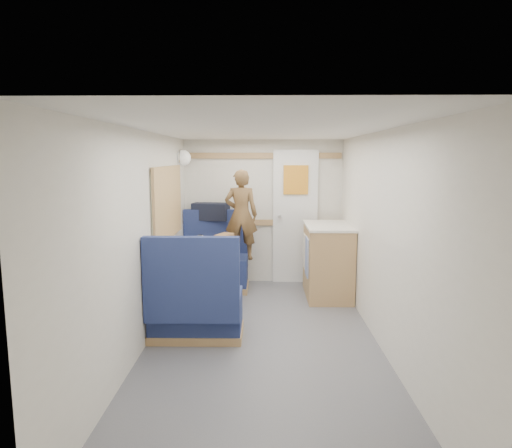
{
  "coord_description": "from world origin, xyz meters",
  "views": [
    {
      "loc": [
        0.01,
        -4.1,
        1.76
      ],
      "look_at": [
        -0.08,
        0.9,
        1.02
      ],
      "focal_mm": 32.0,
      "sensor_mm": 36.0,
      "label": 1
    }
  ],
  "objects_px": {
    "dome_light": "(183,158)",
    "wine_glass": "(205,240)",
    "duffel_bag": "(211,212)",
    "bench_far": "(215,267)",
    "beer_glass": "(218,242)",
    "tumbler_left": "(189,246)",
    "tumbler_right": "(211,245)",
    "tumbler_mid": "(201,240)",
    "salt_grinder": "(200,243)",
    "pepper_grinder": "(202,242)",
    "orange_fruit": "(212,248)",
    "tray": "(222,253)",
    "galley_counter": "(327,260)",
    "cheese_block": "(203,248)",
    "bench_near": "(196,309)",
    "person": "(241,215)",
    "bread_loaf": "(224,238)",
    "dinette_table": "(206,262)"
  },
  "relations": [
    {
      "from": "dome_light",
      "to": "wine_glass",
      "type": "bearing_deg",
      "value": -67.74
    },
    {
      "from": "galley_counter",
      "to": "salt_grinder",
      "type": "bearing_deg",
      "value": -165.07
    },
    {
      "from": "dome_light",
      "to": "salt_grinder",
      "type": "height_order",
      "value": "dome_light"
    },
    {
      "from": "tumbler_left",
      "to": "tumbler_right",
      "type": "height_order",
      "value": "tumbler_left"
    },
    {
      "from": "dinette_table",
      "to": "tumbler_left",
      "type": "height_order",
      "value": "tumbler_left"
    },
    {
      "from": "dinette_table",
      "to": "galley_counter",
      "type": "height_order",
      "value": "galley_counter"
    },
    {
      "from": "bench_far",
      "to": "beer_glass",
      "type": "distance_m",
      "value": 0.85
    },
    {
      "from": "duffel_bag",
      "to": "tray",
      "type": "height_order",
      "value": "duffel_bag"
    },
    {
      "from": "person",
      "to": "cheese_block",
      "type": "distance_m",
      "value": 0.93
    },
    {
      "from": "bench_near",
      "to": "galley_counter",
      "type": "relative_size",
      "value": 1.14
    },
    {
      "from": "salt_grinder",
      "to": "bread_loaf",
      "type": "height_order",
      "value": "bread_loaf"
    },
    {
      "from": "pepper_grinder",
      "to": "bread_loaf",
      "type": "height_order",
      "value": "bread_loaf"
    },
    {
      "from": "cheese_block",
      "to": "orange_fruit",
      "type": "bearing_deg",
      "value": -44.21
    },
    {
      "from": "orange_fruit",
      "to": "cheese_block",
      "type": "bearing_deg",
      "value": 135.79
    },
    {
      "from": "galley_counter",
      "to": "tumbler_right",
      "type": "relative_size",
      "value": 8.83
    },
    {
      "from": "tumbler_right",
      "to": "tumbler_left",
      "type": "bearing_deg",
      "value": -151.6
    },
    {
      "from": "tumbler_right",
      "to": "beer_glass",
      "type": "height_order",
      "value": "tumbler_right"
    },
    {
      "from": "orange_fruit",
      "to": "bread_loaf",
      "type": "relative_size",
      "value": 0.3
    },
    {
      "from": "tumbler_mid",
      "to": "salt_grinder",
      "type": "bearing_deg",
      "value": -85.17
    },
    {
      "from": "dome_light",
      "to": "wine_glass",
      "type": "xyz_separation_m",
      "value": [
        0.4,
        -0.97,
        -0.91
      ]
    },
    {
      "from": "dinette_table",
      "to": "tumbler_right",
      "type": "xyz_separation_m",
      "value": [
        0.06,
        -0.03,
        0.21
      ]
    },
    {
      "from": "orange_fruit",
      "to": "tray",
      "type": "bearing_deg",
      "value": -20.5
    },
    {
      "from": "galley_counter",
      "to": "person",
      "type": "distance_m",
      "value": 1.24
    },
    {
      "from": "galley_counter",
      "to": "tray",
      "type": "xyz_separation_m",
      "value": [
        -1.26,
        -0.82,
        0.26
      ]
    },
    {
      "from": "dome_light",
      "to": "pepper_grinder",
      "type": "relative_size",
      "value": 2.01
    },
    {
      "from": "tray",
      "to": "cheese_block",
      "type": "distance_m",
      "value": 0.27
    },
    {
      "from": "bench_far",
      "to": "pepper_grinder",
      "type": "height_order",
      "value": "bench_far"
    },
    {
      "from": "galley_counter",
      "to": "bench_near",
      "type": "bearing_deg",
      "value": -136.06
    },
    {
      "from": "dome_light",
      "to": "wine_glass",
      "type": "distance_m",
      "value": 1.39
    },
    {
      "from": "bench_near",
      "to": "tumbler_left",
      "type": "height_order",
      "value": "bench_near"
    },
    {
      "from": "tumbler_mid",
      "to": "salt_grinder",
      "type": "xyz_separation_m",
      "value": [
        0.01,
        -0.16,
        -0.01
      ]
    },
    {
      "from": "bench_far",
      "to": "tumbler_left",
      "type": "xyz_separation_m",
      "value": [
        -0.17,
        -1.02,
        0.48
      ]
    },
    {
      "from": "bench_near",
      "to": "person",
      "type": "relative_size",
      "value": 0.91
    },
    {
      "from": "dome_light",
      "to": "bread_loaf",
      "type": "relative_size",
      "value": 0.76
    },
    {
      "from": "duffel_bag",
      "to": "bench_far",
      "type": "bearing_deg",
      "value": -63.6
    },
    {
      "from": "cheese_block",
      "to": "galley_counter",
      "type": "bearing_deg",
      "value": 24.36
    },
    {
      "from": "dinette_table",
      "to": "bread_loaf",
      "type": "xyz_separation_m",
      "value": [
        0.18,
        0.38,
        0.21
      ]
    },
    {
      "from": "tray",
      "to": "salt_grinder",
      "type": "distance_m",
      "value": 0.5
    },
    {
      "from": "bench_far",
      "to": "tumbler_mid",
      "type": "bearing_deg",
      "value": -99.98
    },
    {
      "from": "tray",
      "to": "tumbler_right",
      "type": "height_order",
      "value": "tumbler_right"
    },
    {
      "from": "dome_light",
      "to": "orange_fruit",
      "type": "height_order",
      "value": "dome_light"
    },
    {
      "from": "person",
      "to": "cheese_block",
      "type": "xyz_separation_m",
      "value": [
        -0.39,
        -0.8,
        -0.27
      ]
    },
    {
      "from": "bench_near",
      "to": "dome_light",
      "type": "bearing_deg",
      "value": 102.82
    },
    {
      "from": "person",
      "to": "salt_grinder",
      "type": "relative_size",
      "value": 13.57
    },
    {
      "from": "tumbler_right",
      "to": "bench_near",
      "type": "bearing_deg",
      "value": -94.02
    },
    {
      "from": "galley_counter",
      "to": "orange_fruit",
      "type": "relative_size",
      "value": 11.53
    },
    {
      "from": "dinette_table",
      "to": "wine_glass",
      "type": "xyz_separation_m",
      "value": [
        0.01,
        -0.12,
        0.28
      ]
    },
    {
      "from": "bench_far",
      "to": "tumbler_mid",
      "type": "relative_size",
      "value": 9.55
    },
    {
      "from": "bench_far",
      "to": "bread_loaf",
      "type": "height_order",
      "value": "bench_far"
    },
    {
      "from": "duffel_bag",
      "to": "pepper_grinder",
      "type": "distance_m",
      "value": 0.96
    }
  ]
}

